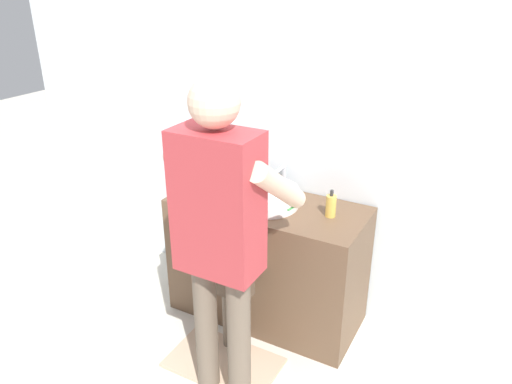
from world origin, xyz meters
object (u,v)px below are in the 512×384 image
object	(u,v)px
soap_bottle	(331,206)
adult_parent	(220,223)
toothbrush_cup	(217,180)
child_toddler	(235,275)

from	to	relation	value
soap_bottle	adult_parent	xyz separation A→B (m)	(-0.28, -0.73, 0.15)
toothbrush_cup	child_toddler	bearing A→B (deg)	-48.82
soap_bottle	child_toddler	xyz separation A→B (m)	(-0.39, -0.43, -0.35)
toothbrush_cup	soap_bottle	bearing A→B (deg)	-3.00
soap_bottle	toothbrush_cup	bearing A→B (deg)	177.00
child_toddler	adult_parent	bearing A→B (deg)	-69.80
toothbrush_cup	soap_bottle	xyz separation A→B (m)	(0.80, -0.04, 0.02)
adult_parent	child_toddler	bearing A→B (deg)	110.20
soap_bottle	adult_parent	bearing A→B (deg)	-111.33
soap_bottle	adult_parent	distance (m)	0.80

